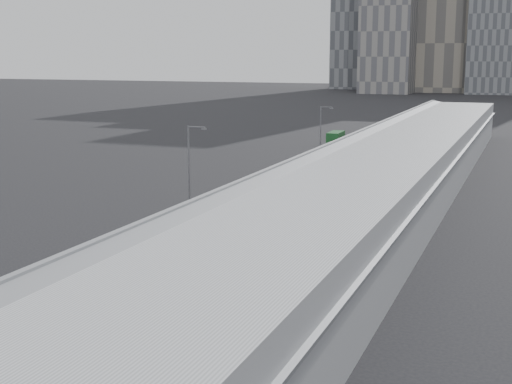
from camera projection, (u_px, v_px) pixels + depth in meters
The scene contains 18 objects.
sidewalk at pixel (345, 211), 75.05m from camera, with size 10.00×170.00×0.12m, color gray.
lane_line at pixel (253, 204), 78.82m from camera, with size 0.12×160.00×0.02m, color gold.
depot at pixel (384, 182), 72.97m from camera, with size 12.45×160.40×7.20m.
bus_1 at pixel (111, 289), 44.99m from camera, with size 3.72×13.99×4.04m.
bus_2 at pixel (203, 237), 58.56m from camera, with size 3.70×12.69×3.66m.
bus_3 at pixel (263, 202), 72.34m from camera, with size 2.84×12.58×3.66m.
bus_4 at pixel (306, 184), 83.30m from camera, with size 2.70×12.04×3.51m.
bus_5 at pixel (338, 165), 96.66m from camera, with size 3.28×12.75×3.69m.
bus_6 at pixel (357, 155), 107.45m from camera, with size 3.10×12.23×3.54m.
bus_7 at pixel (379, 142), 122.88m from camera, with size 3.20×12.81×3.71m.
tree_0 at pixel (32, 322), 33.35m from camera, with size 2.25×2.25×5.07m.
tree_1 at pixel (220, 234), 52.45m from camera, with size 1.71×1.71×4.17m.
tree_2 at pixel (323, 177), 79.17m from camera, with size 2.55×2.55×4.26m.
tree_3 at pixel (369, 148), 97.66m from camera, with size 1.55×1.55×4.60m.
street_lamp_near at pixel (190, 167), 69.55m from camera, with size 2.04×0.22×9.55m.
street_lamp_far at pixel (322, 129), 111.80m from camera, with size 2.04×0.22×8.42m.
shipping_container at pixel (336, 139), 129.23m from camera, with size 2.24×5.85×2.64m, color #14411B.
suv at pixel (377, 132), 146.10m from camera, with size 2.78×6.03×1.68m, color black.
Camera 1 is at (26.99, -16.70, 16.19)m, focal length 50.00 mm.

